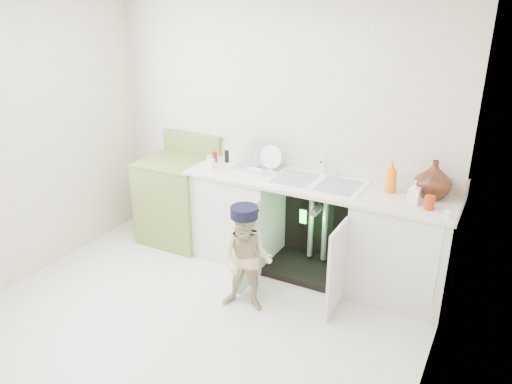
% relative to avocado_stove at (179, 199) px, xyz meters
% --- Properties ---
extents(ground, '(3.50, 3.50, 0.00)m').
position_rel_avocado_stove_xyz_m(ground, '(0.96, -1.18, -0.45)').
color(ground, '#B8B2A1').
rests_on(ground, ground).
extents(room_shell, '(6.00, 5.50, 1.26)m').
position_rel_avocado_stove_xyz_m(room_shell, '(0.96, -1.18, 0.80)').
color(room_shell, '#BEB5A3').
rests_on(room_shell, ground).
extents(counter_run, '(2.44, 1.02, 1.22)m').
position_rel_avocado_stove_xyz_m(counter_run, '(1.53, 0.03, 0.02)').
color(counter_run, silver).
rests_on(counter_run, ground).
extents(avocado_stove, '(0.71, 0.65, 1.09)m').
position_rel_avocado_stove_xyz_m(avocado_stove, '(0.00, 0.00, 0.00)').
color(avocado_stove, olive).
rests_on(avocado_stove, ground).
extents(repair_worker, '(0.58, 0.68, 0.91)m').
position_rel_avocado_stove_xyz_m(repair_worker, '(1.24, -0.78, 0.01)').
color(repair_worker, tan).
rests_on(repair_worker, ground).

